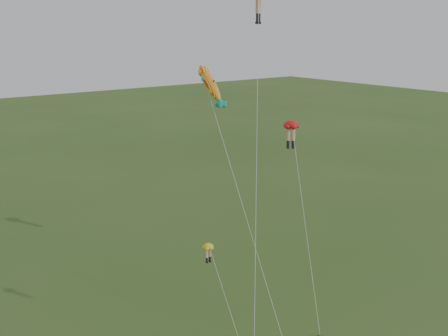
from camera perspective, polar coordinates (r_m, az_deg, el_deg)
ground at (r=39.16m, az=5.17°, el=-18.22°), size 300.00×300.00×0.00m
legs_kite_red_mid at (r=40.57m, az=7.73°, el=4.30°), size 4.60×8.39×14.69m
legs_kite_yellow at (r=32.79m, az=-1.47°, el=-10.11°), size 2.08×2.62×8.45m
fish_kite at (r=37.62m, az=-1.57°, el=9.50°), size 1.07×10.24×19.41m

